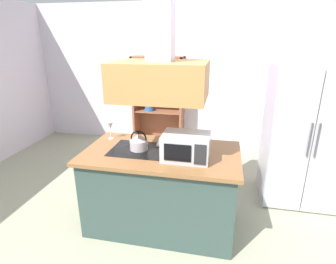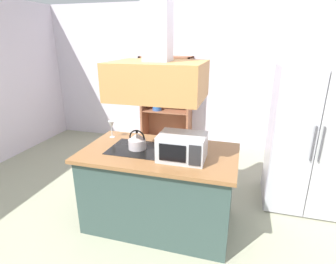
# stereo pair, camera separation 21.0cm
# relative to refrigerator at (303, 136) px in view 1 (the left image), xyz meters

# --- Properties ---
(ground_plane) EXTENTS (7.80, 7.80, 0.00)m
(ground_plane) POSITION_rel_refrigerator_xyz_m (-1.83, -1.23, -0.88)
(ground_plane) COLOR #9A9B80
(wall_back) EXTENTS (6.00, 0.12, 2.70)m
(wall_back) POSITION_rel_refrigerator_xyz_m (-1.83, 1.77, 0.47)
(wall_back) COLOR silver
(wall_back) RESTS_ON ground
(kitchen_island) EXTENTS (1.66, 0.94, 0.90)m
(kitchen_island) POSITION_rel_refrigerator_xyz_m (-1.63, -0.90, -0.42)
(kitchen_island) COLOR #324743
(kitchen_island) RESTS_ON ground
(range_hood) EXTENTS (0.90, 0.70, 1.23)m
(range_hood) POSITION_rel_refrigerator_xyz_m (-1.63, -0.90, 0.89)
(range_hood) COLOR #B87E44
(refrigerator) EXTENTS (0.90, 0.78, 1.75)m
(refrigerator) POSITION_rel_refrigerator_xyz_m (0.00, 0.00, 0.00)
(refrigerator) COLOR silver
(refrigerator) RESTS_ON ground
(dish_cabinet) EXTENTS (0.97, 0.40, 1.74)m
(dish_cabinet) POSITION_rel_refrigerator_xyz_m (-2.25, 1.55, -0.11)
(dish_cabinet) COLOR #95583C
(dish_cabinet) RESTS_ON ground
(kettle) EXTENTS (0.19, 0.19, 0.22)m
(kettle) POSITION_rel_refrigerator_xyz_m (-1.88, -0.90, 0.11)
(kettle) COLOR #C0B6BB
(kettle) RESTS_ON kitchen_island
(cutting_board) EXTENTS (0.36, 0.27, 0.02)m
(cutting_board) POSITION_rel_refrigerator_xyz_m (-1.56, -0.65, 0.03)
(cutting_board) COLOR white
(cutting_board) RESTS_ON kitchen_island
(microwave) EXTENTS (0.46, 0.35, 0.26)m
(microwave) POSITION_rel_refrigerator_xyz_m (-1.35, -1.02, 0.15)
(microwave) COLOR #B7BABF
(microwave) RESTS_ON kitchen_island
(wine_glass_on_counter) EXTENTS (0.08, 0.08, 0.21)m
(wine_glass_on_counter) POSITION_rel_refrigerator_xyz_m (-2.31, -0.64, 0.18)
(wine_glass_on_counter) COLOR silver
(wine_glass_on_counter) RESTS_ON kitchen_island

